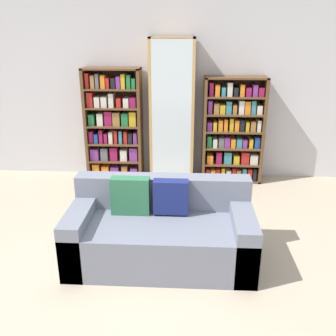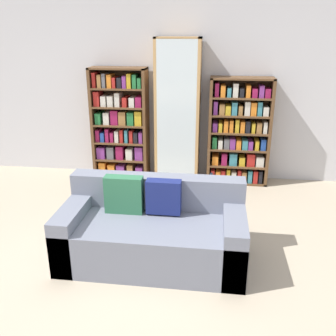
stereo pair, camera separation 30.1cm
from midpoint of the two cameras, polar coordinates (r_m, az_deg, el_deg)
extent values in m
plane|color=tan|center=(3.37, -6.10, -17.40)|extent=(16.00, 16.00, 0.00)
cube|color=silver|center=(5.38, -2.12, 12.78)|extent=(6.75, 0.06, 2.70)
cube|color=slate|center=(3.55, -3.57, -11.08)|extent=(1.68, 0.82, 0.41)
cube|color=slate|center=(3.65, -3.15, -3.63)|extent=(1.68, 0.20, 0.32)
cube|color=slate|center=(3.67, -15.33, -9.59)|extent=(0.20, 0.82, 0.53)
cube|color=slate|center=(3.52, 8.70, -10.49)|extent=(0.20, 0.82, 0.53)
cube|color=#2D6B47|center=(3.54, -8.19, -4.25)|extent=(0.36, 0.12, 0.36)
cube|color=navy|center=(3.49, -2.06, -4.43)|extent=(0.32, 0.12, 0.32)
cube|color=brown|center=(5.48, -13.69, 6.41)|extent=(0.04, 0.32, 1.58)
cube|color=brown|center=(5.32, -5.88, 6.45)|extent=(0.04, 0.32, 1.58)
cube|color=brown|center=(5.26, -10.37, 14.69)|extent=(0.79, 0.32, 0.02)
cube|color=brown|center=(5.62, -9.38, -1.27)|extent=(0.79, 0.32, 0.02)
cube|color=brown|center=(5.53, -9.50, 6.83)|extent=(0.79, 0.01, 1.58)
cube|color=brown|center=(5.53, -9.53, 1.31)|extent=(0.71, 0.32, 0.02)
cube|color=brown|center=(5.45, -9.69, 3.84)|extent=(0.71, 0.32, 0.02)
cube|color=brown|center=(5.39, -9.85, 6.44)|extent=(0.71, 0.32, 0.02)
cube|color=brown|center=(5.33, -10.01, 9.10)|extent=(0.71, 0.32, 0.02)
cube|color=brown|center=(5.29, -10.18, 11.81)|extent=(0.71, 0.32, 0.02)
cube|color=orange|center=(5.64, -12.20, -0.16)|extent=(0.10, 0.24, 0.20)
cube|color=orange|center=(5.61, -10.84, -0.31)|extent=(0.10, 0.24, 0.18)
cube|color=#7A3384|center=(5.58, -9.47, -0.38)|extent=(0.12, 0.24, 0.17)
cube|color=olive|center=(5.55, -8.04, -0.33)|extent=(0.08, 0.24, 0.18)
cube|color=#7A3384|center=(5.53, -6.64, -0.49)|extent=(0.10, 0.24, 0.16)
cube|color=#7A3384|center=(5.56, -12.43, 2.25)|extent=(0.12, 0.24, 0.17)
cube|color=#5B5B60|center=(5.52, -11.03, 2.29)|extent=(0.10, 0.24, 0.18)
cube|color=#8E1947|center=(5.49, -9.66, 2.34)|extent=(0.10, 0.24, 0.19)
cube|color=beige|center=(5.46, -8.20, 2.17)|extent=(0.09, 0.24, 0.16)
cube|color=#7A3384|center=(5.43, -6.74, 2.31)|extent=(0.11, 0.24, 0.19)
cube|color=#8E1947|center=(5.49, -12.94, 4.79)|extent=(0.05, 0.24, 0.17)
cube|color=#1E4293|center=(5.48, -12.24, 4.60)|extent=(0.05, 0.24, 0.13)
cube|color=#8E1947|center=(5.46, -11.55, 4.89)|extent=(0.05, 0.24, 0.19)
cube|color=#8E1947|center=(5.45, -10.85, 4.65)|extent=(0.04, 0.24, 0.14)
cube|color=beige|center=(5.43, -10.12, 4.77)|extent=(0.06, 0.24, 0.17)
cube|color=#AD231E|center=(5.41, -9.40, 4.86)|extent=(0.04, 0.24, 0.18)
cube|color=teal|center=(5.39, -8.68, 4.86)|extent=(0.04, 0.24, 0.18)
cube|color=#AD231E|center=(5.38, -7.95, 4.82)|extent=(0.05, 0.24, 0.18)
cube|color=black|center=(5.37, -7.26, 4.72)|extent=(0.06, 0.24, 0.16)
cube|color=#7A3384|center=(5.36, -6.51, 4.72)|extent=(0.05, 0.24, 0.16)
cube|color=#237038|center=(5.43, -12.94, 7.31)|extent=(0.08, 0.24, 0.16)
cube|color=beige|center=(5.40, -11.71, 7.40)|extent=(0.08, 0.24, 0.17)
cube|color=#8E1947|center=(5.37, -10.52, 7.57)|extent=(0.10, 0.24, 0.20)
cube|color=olive|center=(5.34, -9.34, 7.51)|extent=(0.10, 0.24, 0.19)
cube|color=#237038|center=(5.32, -8.09, 7.48)|extent=(0.09, 0.24, 0.18)
cube|color=gold|center=(5.30, -6.92, 7.59)|extent=(0.09, 0.24, 0.20)
cube|color=#AD231E|center=(5.38, -13.20, 10.19)|extent=(0.08, 0.24, 0.20)
cube|color=beige|center=(5.36, -12.18, 9.92)|extent=(0.07, 0.24, 0.14)
cube|color=beige|center=(5.33, -11.17, 9.96)|extent=(0.08, 0.24, 0.15)
cube|color=beige|center=(5.31, -10.13, 10.21)|extent=(0.07, 0.24, 0.19)
cube|color=#AD231E|center=(5.29, -9.02, 9.92)|extent=(0.06, 0.24, 0.13)
cube|color=beige|center=(5.27, -7.93, 9.93)|extent=(0.07, 0.24, 0.13)
cube|color=#8E1947|center=(5.25, -6.93, 10.02)|extent=(0.08, 0.24, 0.14)
cube|color=#AD231E|center=(5.35, -13.62, 12.87)|extent=(0.04, 0.24, 0.20)
cube|color=olive|center=(5.33, -12.84, 12.76)|extent=(0.05, 0.24, 0.17)
cube|color=#5B5B60|center=(5.31, -12.17, 12.88)|extent=(0.05, 0.24, 0.19)
cube|color=orange|center=(5.29, -11.36, 12.84)|extent=(0.06, 0.24, 0.18)
cube|color=#AD231E|center=(5.28, -10.66, 12.66)|extent=(0.04, 0.24, 0.14)
cube|color=black|center=(5.26, -9.86, 12.69)|extent=(0.06, 0.24, 0.14)
cube|color=#7A3384|center=(5.25, -9.11, 12.83)|extent=(0.05, 0.24, 0.16)
cube|color=gold|center=(5.23, -8.41, 13.00)|extent=(0.06, 0.24, 0.19)
cube|color=#237038|center=(5.22, -7.59, 12.97)|extent=(0.05, 0.24, 0.18)
cube|color=#237038|center=(5.21, -6.85, 12.74)|extent=(0.05, 0.24, 0.14)
cube|color=tan|center=(5.23, -4.17, 8.48)|extent=(0.04, 0.36, 1.97)
cube|color=tan|center=(5.19, 2.11, 8.43)|extent=(0.04, 0.36, 1.97)
cube|color=tan|center=(5.09, -1.12, 19.26)|extent=(0.61, 0.36, 0.02)
cube|color=tan|center=(5.49, -0.98, -1.53)|extent=(0.61, 0.36, 0.02)
cube|color=tan|center=(5.37, -0.91, 8.85)|extent=(0.61, 0.01, 1.97)
cube|color=silver|center=(5.03, -1.19, 8.06)|extent=(0.53, 0.01, 1.95)
cube|color=tan|center=(5.35, -1.00, 2.41)|extent=(0.53, 0.32, 0.02)
cube|color=tan|center=(5.25, -1.03, 6.41)|extent=(0.53, 0.32, 0.02)
cube|color=tan|center=(5.17, -1.06, 10.56)|extent=(0.53, 0.32, 0.02)
cube|color=tan|center=(5.12, -1.09, 14.81)|extent=(0.53, 0.32, 0.02)
cylinder|color=silver|center=(5.50, -2.65, -0.95)|extent=(0.01, 0.01, 0.08)
cone|color=silver|center=(5.47, -2.67, -0.13)|extent=(0.09, 0.09, 0.09)
cylinder|color=silver|center=(5.49, -0.97, -0.97)|extent=(0.01, 0.01, 0.08)
cone|color=silver|center=(5.46, -0.97, -0.15)|extent=(0.09, 0.09, 0.09)
cylinder|color=silver|center=(5.45, 0.71, -1.11)|extent=(0.01, 0.01, 0.08)
cone|color=silver|center=(5.42, 0.72, -0.28)|extent=(0.09, 0.09, 0.09)
cylinder|color=silver|center=(5.35, -2.74, 2.98)|extent=(0.01, 0.01, 0.08)
cone|color=silver|center=(5.32, -2.76, 3.95)|extent=(0.09, 0.09, 0.10)
cylinder|color=silver|center=(5.34, -1.01, 2.97)|extent=(0.01, 0.01, 0.08)
cone|color=silver|center=(5.31, -1.01, 3.94)|extent=(0.09, 0.09, 0.10)
cylinder|color=silver|center=(5.34, 0.74, 2.98)|extent=(0.01, 0.01, 0.08)
cone|color=silver|center=(5.31, 0.74, 3.95)|extent=(0.09, 0.09, 0.10)
cylinder|color=silver|center=(5.24, -3.04, 7.01)|extent=(0.01, 0.01, 0.09)
cone|color=silver|center=(5.22, -3.06, 8.06)|extent=(0.09, 0.09, 0.11)
cylinder|color=silver|center=(5.25, -1.69, 7.06)|extent=(0.01, 0.01, 0.09)
cone|color=silver|center=(5.23, -1.70, 8.11)|extent=(0.09, 0.09, 0.11)
cylinder|color=silver|center=(5.22, -0.37, 6.98)|extent=(0.01, 0.01, 0.09)
cone|color=silver|center=(5.20, -0.37, 8.03)|extent=(0.09, 0.09, 0.11)
cylinder|color=silver|center=(5.21, 0.97, 6.95)|extent=(0.01, 0.01, 0.09)
cone|color=silver|center=(5.19, 0.98, 8.00)|extent=(0.09, 0.09, 0.11)
cylinder|color=silver|center=(5.19, -3.33, 11.10)|extent=(0.01, 0.01, 0.07)
cone|color=silver|center=(5.17, -3.35, 11.98)|extent=(0.06, 0.06, 0.09)
cylinder|color=silver|center=(5.18, -2.41, 11.12)|extent=(0.01, 0.01, 0.07)
cone|color=silver|center=(5.17, -2.43, 11.99)|extent=(0.06, 0.06, 0.09)
cylinder|color=silver|center=(5.17, -1.51, 11.10)|extent=(0.01, 0.01, 0.07)
cone|color=silver|center=(5.16, -1.52, 11.98)|extent=(0.06, 0.06, 0.09)
cylinder|color=silver|center=(5.17, -0.59, 11.11)|extent=(0.01, 0.01, 0.07)
cone|color=silver|center=(5.16, -0.60, 11.99)|extent=(0.06, 0.06, 0.09)
cylinder|color=silver|center=(5.17, 0.32, 11.10)|extent=(0.01, 0.01, 0.07)
cone|color=silver|center=(5.15, 0.32, 11.98)|extent=(0.06, 0.06, 0.09)
cylinder|color=silver|center=(5.13, 1.22, 11.03)|extent=(0.01, 0.01, 0.07)
cone|color=silver|center=(5.12, 1.23, 11.92)|extent=(0.06, 0.06, 0.09)
cylinder|color=silver|center=(5.14, -3.32, 15.30)|extent=(0.01, 0.01, 0.06)
cone|color=silver|center=(5.14, -3.34, 16.08)|extent=(0.07, 0.07, 0.08)
cylinder|color=silver|center=(5.13, -2.20, 15.31)|extent=(0.01, 0.01, 0.06)
cone|color=silver|center=(5.13, -2.21, 16.09)|extent=(0.07, 0.07, 0.08)
cylinder|color=silver|center=(5.12, -1.08, 15.31)|extent=(0.01, 0.01, 0.06)
cone|color=silver|center=(5.12, -1.08, 16.09)|extent=(0.07, 0.07, 0.08)
cylinder|color=silver|center=(5.11, 0.04, 15.29)|extent=(0.01, 0.01, 0.06)
cone|color=silver|center=(5.10, 0.04, 16.08)|extent=(0.07, 0.07, 0.08)
cylinder|color=silver|center=(5.11, 1.18, 15.30)|extent=(0.01, 0.01, 0.06)
cone|color=silver|center=(5.11, 1.18, 16.08)|extent=(0.07, 0.07, 0.08)
cube|color=brown|center=(5.27, 3.90, 5.77)|extent=(0.04, 0.32, 1.47)
cube|color=brown|center=(5.34, 12.55, 5.53)|extent=(0.04, 0.32, 1.47)
cube|color=brown|center=(5.16, 8.66, 13.47)|extent=(0.84, 0.32, 0.02)
cube|color=brown|center=(5.51, 7.88, -1.62)|extent=(0.84, 0.32, 0.02)
cube|color=brown|center=(5.44, 8.12, 6.08)|extent=(0.84, 0.01, 1.47)
cube|color=brown|center=(5.43, 8.00, 0.82)|extent=(0.76, 0.32, 0.02)
cube|color=brown|center=(5.35, 8.12, 3.21)|extent=(0.76, 0.32, 0.02)
cube|color=brown|center=(5.29, 8.25, 5.67)|extent=(0.76, 0.32, 0.02)
cube|color=brown|center=(5.23, 8.38, 8.18)|extent=(0.76, 0.32, 0.02)
cube|color=brown|center=(5.19, 8.52, 10.74)|extent=(0.76, 0.32, 0.02)
cube|color=#AD231E|center=(5.45, 4.46, -0.69)|extent=(0.05, 0.24, 0.16)
cube|color=orange|center=(5.45, 5.24, -0.75)|extent=(0.06, 0.24, 0.15)
cube|color=#AD231E|center=(5.46, 5.99, -0.70)|extent=(0.06, 0.24, 0.17)
cube|color=gold|center=(5.46, 6.74, -0.64)|extent=(0.05, 0.24, 0.18)
cube|color=beige|center=(5.47, 7.56, -0.81)|extent=(0.07, 0.24, 0.15)
cube|color=#AD231E|center=(5.47, 8.36, -0.70)|extent=(0.05, 0.24, 0.18)
cube|color=olive|center=(5.48, 9.05, -0.81)|extent=(0.06, 0.24, 0.16)
cube|color=teal|center=(5.49, 9.89, -0.72)|extent=(0.06, 0.24, 0.18)
cube|color=#AD231E|center=(5.50, 10.66, -0.73)|extent=(0.06, 0.24, 0.18)
cube|color=black|center=(5.51, 11.38, -0.74)|extent=(0.05, 0.24, 0.18)
cube|color=orange|center=(5.37, 4.79, 1.58)|extent=(0.08, 0.24, 0.12)
cube|color=#8E1947|center=(5.37, 6.12, 1.78)|extent=(0.07, 0.24, 0.17)
cube|color=teal|center=(5.38, 7.43, 1.77)|extent=(0.10, 0.24, 0.17)
cube|color=gold|center=(5.40, 8.72, 1.51)|extent=(0.08, 0.24, 0.12)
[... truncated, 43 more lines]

